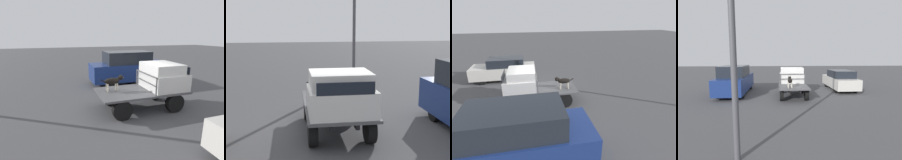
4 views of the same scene
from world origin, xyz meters
TOP-DOWN VIEW (x-y plane):
  - ground_plane at (0.00, 0.00)m, footprint 80.00×80.00m
  - flatbed_truck at (0.00, 0.00)m, footprint 3.75×1.87m
  - truck_cab at (1.01, 0.00)m, footprint 1.56×1.75m
  - truck_headboard at (0.19, 0.00)m, footprint 0.04×1.75m
  - dog at (-1.15, 0.27)m, footprint 1.06×0.28m

SIDE VIEW (x-z plane):
  - ground_plane at x=0.00m, z-range 0.00..0.00m
  - flatbed_truck at x=0.00m, z-range 0.18..1.01m
  - dog at x=-1.15m, z-range 0.92..1.61m
  - truck_headboard at x=0.19m, z-range 0.96..1.68m
  - truck_cab at x=1.01m, z-range 0.81..1.92m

